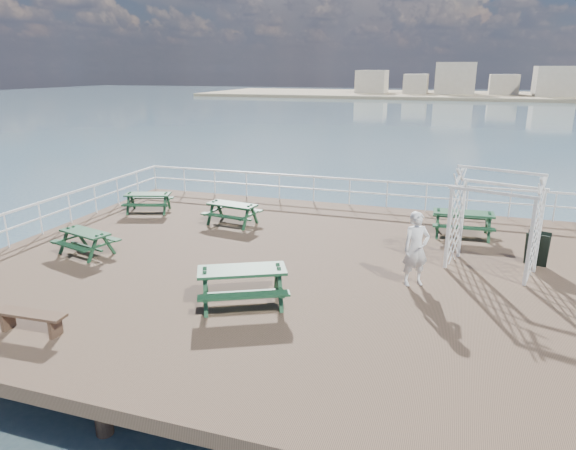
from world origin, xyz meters
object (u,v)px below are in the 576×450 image
Objects in this scene: picnic_table_e at (242,278)px; flat_bench_far at (30,318)px; picnic_table_a at (148,199)px; trellis_arbor at (494,226)px; picnic_table_d at (85,238)px; person at (416,249)px; picnic_table_c at (463,219)px; picnic_table_b at (232,209)px.

flat_bench_far is at bearing -170.16° from picnic_table_e.
picnic_table_a is 0.72× the size of trellis_arbor.
picnic_table_a reaches higher than picnic_table_d.
person is at bearing 6.79° from picnic_table_e.
picnic_table_c is at bearing 28.86° from picnic_table_e.
flat_bench_far is 0.83× the size of person.
picnic_table_b is 1.00× the size of person.
picnic_table_e is 0.91× the size of trellis_arbor.
person reaches higher than picnic_table_b.
trellis_arbor is 2.49m from person.
picnic_table_b is 1.00× the size of picnic_table_d.
picnic_table_c is at bearing 16.29° from picnic_table_b.
picnic_table_b is 1.20× the size of flat_bench_far.
flat_bench_far is (2.92, -8.87, -0.18)m from picnic_table_a.
picnic_table_e is 4.46m from flat_bench_far.
picnic_table_d is 0.68× the size of trellis_arbor.
trellis_arbor reaches higher than picnic_table_e.
picnic_table_c is 0.71× the size of trellis_arbor.
picnic_table_d is (0.86, -4.59, -0.02)m from picnic_table_a.
person is (7.27, 4.99, 0.61)m from flat_bench_far.
picnic_table_b reaches higher than flat_bench_far.
picnic_table_a is 4.67m from picnic_table_d.
trellis_arbor reaches higher than flat_bench_far.
trellis_arbor is at bearing 27.24° from picnic_table_d.
picnic_table_c is 11.70m from picnic_table_d.
picnic_table_a is 0.79× the size of picnic_table_e.
flat_bench_far is 0.57× the size of trellis_arbor.
trellis_arbor is (8.36, -1.75, 0.69)m from picnic_table_b.
flat_bench_far is 8.84m from person.
person is at bearing -38.21° from picnic_table_a.
person is at bearing -121.02° from trellis_arbor.
flat_bench_far is at bearing -87.18° from picnic_table_b.
picnic_table_d is (-2.84, -4.10, -0.03)m from picnic_table_b.
picnic_table_e is 1.59× the size of flat_bench_far.
picnic_table_b is 6.43m from picnic_table_e.
trellis_arbor is (12.05, -2.24, 0.71)m from picnic_table_a.
picnic_table_e is at bearing -0.97° from picnic_table_d.
picnic_table_b is (3.69, -0.49, 0.02)m from picnic_table_a.
picnic_table_c is 1.03× the size of picnic_table_d.
picnic_table_c is 1.03× the size of person.
picnic_table_c reaches higher than flat_bench_far.
picnic_table_c is at bearing -14.26° from picnic_table_a.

